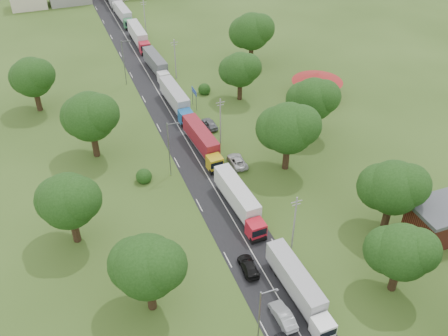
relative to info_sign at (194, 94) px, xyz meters
name	(u,v)px	position (x,y,z in m)	size (l,w,h in m)	color
ground	(236,225)	(-5.20, -35.00, -3.00)	(260.00, 260.00, 0.00)	#304818
road	(193,152)	(-5.20, -15.00, -3.00)	(8.00, 200.00, 0.04)	black
info_sign	(194,94)	(0.00, 0.00, 0.00)	(0.12, 3.10, 4.10)	slate
pole_1	(294,222)	(0.30, -42.00, 1.68)	(1.60, 0.24, 9.00)	gray
pole_2	(220,121)	(0.30, -14.00, 1.68)	(1.60, 0.24, 9.00)	gray
pole_3	(175,58)	(0.30, 14.00, 1.68)	(1.60, 0.24, 9.00)	gray
pole_4	(145,16)	(0.30, 42.00, 1.68)	(1.60, 0.24, 9.00)	gray
lamp_0	(260,319)	(-10.55, -55.00, 2.55)	(2.03, 0.22, 10.00)	slate
lamp_1	(170,147)	(-10.55, -20.00, 2.55)	(2.03, 0.22, 10.00)	slate
lamp_2	(124,60)	(-10.55, 15.00, 2.55)	(2.03, 0.22, 10.00)	slate
tree_2	(401,251)	(8.79, -52.86, 3.59)	(8.00, 8.00, 10.10)	#382616
tree_3	(393,187)	(14.79, -42.84, 4.22)	(8.80, 8.80, 11.07)	#382616
tree_4	(288,128)	(7.79, -24.83, 4.85)	(9.60, 9.60, 12.05)	#382616
tree_5	(313,99)	(16.79, -16.84, 4.22)	(8.80, 8.80, 11.07)	#382616
tree_6	(240,69)	(9.79, 0.14, 3.59)	(8.00, 8.00, 10.10)	#382616
tree_7	(251,31)	(18.79, 15.17, 4.85)	(9.60, 9.60, 12.05)	#382616
tree_10	(147,266)	(-20.21, -44.84, 4.22)	(8.80, 8.80, 11.07)	#382616
tree_11	(68,200)	(-27.21, -29.84, 4.22)	(8.80, 8.80, 11.07)	#382616
tree_12	(90,116)	(-21.21, -9.83, 4.85)	(9.60, 9.60, 12.05)	#382616
tree_13	(32,77)	(-29.21, 10.16, 4.22)	(8.80, 8.80, 11.07)	#382616
house_brick	(441,220)	(20.80, -47.00, -0.35)	(8.60, 6.60, 5.20)	maroon
house_cream	(317,82)	(24.80, -5.00, 0.64)	(10.08, 10.08, 5.80)	beige
truck_0	(299,286)	(-2.98, -49.93, -0.96)	(2.73, 13.93, 3.86)	white
truck_1	(239,199)	(-3.54, -32.21, -0.89)	(3.05, 14.43, 3.99)	red
truck_2	(203,141)	(-3.49, -15.29, -0.91)	(3.15, 14.27, 3.94)	#B99D15
truck_3	(176,99)	(-3.53, 0.85, -0.84)	(3.00, 14.74, 4.08)	#1A5A9C
truck_4	(156,64)	(-2.99, 18.25, -0.96)	(3.04, 13.92, 3.85)	silver
truck_5	(139,36)	(-2.99, 35.84, -0.81)	(2.58, 14.93, 4.14)	#B41B2F
truck_6	(124,14)	(-3.22, 53.01, -0.94)	(2.89, 14.03, 3.88)	#2B7341
car_lane_mid	(283,316)	(-6.20, -52.36, -2.22)	(1.66, 4.77, 1.57)	#A6AAAE
car_lane_rear	(248,266)	(-6.91, -43.63, -2.31)	(1.93, 4.74, 1.37)	black
car_verge_near	(237,161)	(0.61, -21.25, -2.29)	(2.38, 5.15, 1.43)	silver
car_verge_far	(210,124)	(0.30, -8.26, -2.21)	(1.87, 4.65, 1.59)	slate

